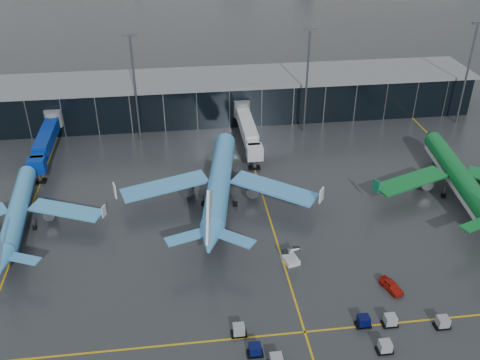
{
  "coord_description": "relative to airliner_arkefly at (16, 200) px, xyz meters",
  "views": [
    {
      "loc": [
        -5.92,
        -67.43,
        56.8
      ],
      "look_at": [
        5.0,
        18.0,
        6.0
      ],
      "focal_mm": 40.0,
      "sensor_mm": 36.0,
      "label": 1
    }
  ],
  "objects": [
    {
      "name": "ground",
      "position": [
        35.37,
        -16.87,
        -5.57
      ],
      "size": [
        600.0,
        600.0,
        0.0
      ],
      "primitive_type": "plane",
      "color": "#282B2D",
      "rests_on": "ground"
    },
    {
      "name": "terminal_pier",
      "position": [
        35.37,
        45.13,
        -0.15
      ],
      "size": [
        142.0,
        17.0,
        10.7
      ],
      "color": "black",
      "rests_on": "ground"
    },
    {
      "name": "jet_bridges",
      "position": [
        0.37,
        26.12,
        -1.01
      ],
      "size": [
        94.0,
        27.5,
        7.2
      ],
      "color": "#595B60",
      "rests_on": "ground"
    },
    {
      "name": "flood_masts",
      "position": [
        40.37,
        33.13,
        8.25
      ],
      "size": [
        203.0,
        0.5,
        25.5
      ],
      "color": "#595B60",
      "rests_on": "ground"
    },
    {
      "name": "taxi_lines",
      "position": [
        45.37,
        -6.26,
        -5.56
      ],
      "size": [
        220.0,
        120.0,
        0.02
      ],
      "color": "gold",
      "rests_on": "ground"
    },
    {
      "name": "airliner_arkefly",
      "position": [
        0.0,
        0.0,
        0.0
      ],
      "size": [
        34.59,
        38.65,
        11.13
      ],
      "primitive_type": null,
      "rotation": [
        0.0,
        0.0,
        0.08
      ],
      "color": "#45A3E4",
      "rests_on": "ground"
    },
    {
      "name": "airliner_klm_near",
      "position": [
        36.83,
        4.21,
        1.38
      ],
      "size": [
        46.78,
        51.28,
        13.89
      ],
      "primitive_type": null,
      "rotation": [
        0.0,
        0.0,
        -0.17
      ],
      "color": "#459DE4",
      "rests_on": "ground"
    },
    {
      "name": "airliner_aer_lingus",
      "position": [
        83.86,
        1.04,
        0.85
      ],
      "size": [
        41.28,
        45.74,
        12.83
      ],
      "primitive_type": null,
      "rotation": [
        0.0,
        0.0,
        -0.12
      ],
      "color": "#0D6F2C",
      "rests_on": "ground"
    },
    {
      "name": "baggage_carts",
      "position": [
        49.27,
        -35.21,
        -4.81
      ],
      "size": [
        31.13,
        15.13,
        1.7
      ],
      "color": "black",
      "rests_on": "ground"
    },
    {
      "name": "mobile_airstair",
      "position": [
        46.58,
        -16.23,
        -4.8
      ],
      "size": [
        2.91,
        3.64,
        3.45
      ],
      "rotation": [
        0.0,
        0.0,
        0.24
      ],
      "color": "silver",
      "rests_on": "ground"
    },
    {
      "name": "service_van_red",
      "position": [
        60.65,
        -24.96,
        -4.8
      ],
      "size": [
        3.2,
        4.83,
        1.53
      ],
      "primitive_type": "imported",
      "rotation": [
        0.0,
        0.0,
        0.34
      ],
      "color": "#A9160D",
      "rests_on": "ground"
    }
  ]
}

